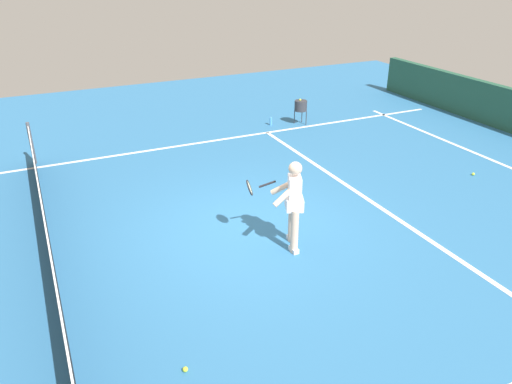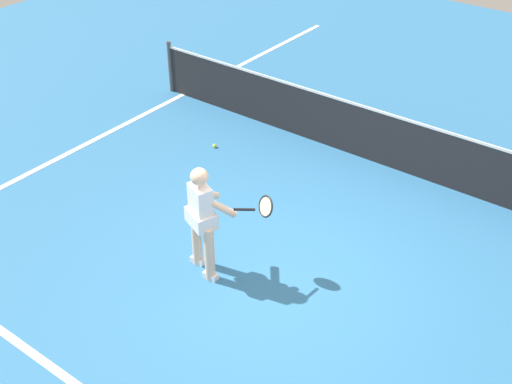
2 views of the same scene
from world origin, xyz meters
name	(u,v)px [view 1 (image 1 of 2)]	position (x,y,z in m)	size (l,w,h in m)	color
ground_plane	(249,228)	(0.00, 0.00, 0.00)	(23.94, 23.94, 0.00)	teal
baseline_marking	(510,168)	(0.00, -6.71, 0.00)	(10.37, 0.10, 0.01)	white
service_line_marking	(369,200)	(0.00, -2.68, 0.00)	(9.37, 0.10, 0.01)	white
sideline_right_marking	(175,147)	(4.69, 0.00, 0.00)	(0.10, 16.41, 0.01)	white
court_net	(50,246)	(0.00, 3.35, 0.47)	(10.05, 0.08, 1.01)	#4C4C51
tennis_player	(292,202)	(-0.88, -0.39, 0.85)	(1.01, 0.85, 1.55)	beige
tennis_ball_mid	(473,174)	(0.03, -5.57, 0.03)	(0.07, 0.07, 0.07)	#D1E533
tennis_ball_far	(185,369)	(-2.86, 2.13, 0.03)	(0.07, 0.07, 0.07)	#D1E533
ball_hopper	(301,106)	(4.99, -3.90, 0.55)	(0.36, 0.36, 0.74)	#333338
water_bottle	(271,121)	(5.26, -3.07, 0.12)	(0.07, 0.07, 0.24)	#4C9EE5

